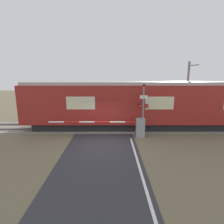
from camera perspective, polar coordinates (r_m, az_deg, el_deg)
name	(u,v)px	position (r m, az deg, el deg)	size (l,w,h in m)	color
ground_plane	(102,145)	(11.34, -3.32, -10.56)	(80.00, 80.00, 0.00)	#6B6047
track_bed	(104,127)	(14.84, -2.55, -4.96)	(36.00, 3.20, 0.13)	gray
train	(154,105)	(14.81, 13.56, 2.37)	(21.21, 2.88, 3.82)	black
crossing_barrier	(131,127)	(12.52, 6.37, -4.75)	(6.89, 0.44, 1.35)	gray
signal_post	(143,107)	(12.45, 9.99, 1.53)	(0.77, 0.26, 3.76)	gray
catenary_pole	(187,90)	(18.22, 23.19, 6.58)	(0.20, 1.90, 5.58)	slate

